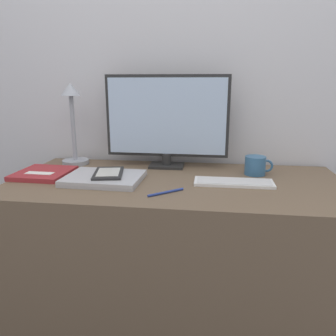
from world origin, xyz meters
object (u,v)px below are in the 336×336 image
at_px(keyboard, 234,182).
at_px(notebook, 44,173).
at_px(monitor, 167,119).
at_px(coffee_mug, 256,166).
at_px(laptop, 104,178).
at_px(desk_lamp, 73,120).
at_px(ereader, 108,173).
at_px(pen, 166,192).

xyz_separation_m(keyboard, notebook, (-0.80, 0.02, 0.00)).
height_order(monitor, coffee_mug, monitor).
distance_m(laptop, desk_lamp, 0.40).
xyz_separation_m(desk_lamp, notebook, (-0.05, -0.22, -0.20)).
bearing_deg(notebook, desk_lamp, 76.45).
height_order(monitor, ereader, monitor).
xyz_separation_m(keyboard, laptop, (-0.52, -0.03, 0.01)).
distance_m(laptop, ereader, 0.03).
xyz_separation_m(laptop, desk_lamp, (-0.23, 0.26, 0.20)).
distance_m(notebook, coffee_mug, 0.91).
height_order(monitor, desk_lamp, monitor).
relative_size(laptop, coffee_mug, 2.57).
relative_size(keyboard, coffee_mug, 2.56).
relative_size(ereader, coffee_mug, 1.67).
bearing_deg(coffee_mug, monitor, 168.48).
relative_size(desk_lamp, pen, 3.22).
height_order(keyboard, coffee_mug, coffee_mug).
bearing_deg(ereader, monitor, 49.94).
xyz_separation_m(ereader, coffee_mug, (0.61, 0.16, 0.01)).
bearing_deg(monitor, pen, -82.63).
height_order(monitor, laptop, monitor).
relative_size(keyboard, notebook, 1.33).
bearing_deg(keyboard, laptop, -176.72).
xyz_separation_m(ereader, desk_lamp, (-0.25, 0.25, 0.18)).
height_order(keyboard, ereader, ereader).
xyz_separation_m(monitor, laptop, (-0.22, -0.26, -0.21)).
relative_size(laptop, desk_lamp, 0.80).
xyz_separation_m(laptop, ereader, (0.01, 0.02, 0.02)).
bearing_deg(notebook, laptop, -9.20).
bearing_deg(desk_lamp, monitor, 0.02).
xyz_separation_m(desk_lamp, coffee_mug, (0.85, -0.08, -0.17)).
relative_size(ereader, notebook, 0.87).
distance_m(monitor, ereader, 0.38).
relative_size(laptop, ereader, 1.53).
bearing_deg(laptop, pen, -23.78).
height_order(laptop, coffee_mug, coffee_mug).
height_order(keyboard, pen, keyboard).
bearing_deg(pen, laptop, 156.22).
bearing_deg(coffee_mug, ereader, -164.79).
relative_size(desk_lamp, notebook, 1.67).
xyz_separation_m(ereader, pen, (0.26, -0.14, -0.02)).
distance_m(keyboard, notebook, 0.80).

